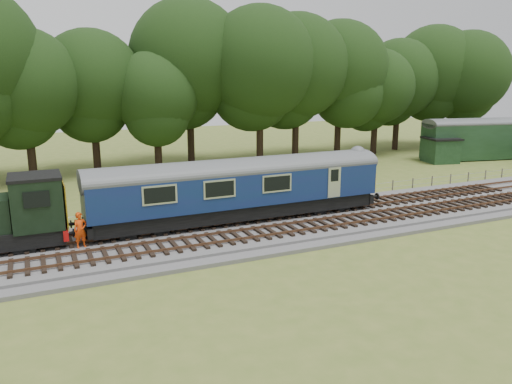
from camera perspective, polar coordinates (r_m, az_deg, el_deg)
name	(u,v)px	position (r m, az deg, el deg)	size (l,w,h in m)	color
ground	(311,223)	(31.23, 6.32, -3.56)	(120.00, 120.00, 0.00)	#566B27
ballast	(311,220)	(31.18, 6.33, -3.26)	(70.00, 7.00, 0.35)	#4C4C4F
track_north	(300,211)	(32.28, 5.07, -2.21)	(67.20, 2.40, 0.21)	black
track_south	(325,224)	(29.81, 7.91, -3.60)	(67.20, 2.40, 0.21)	black
fence	(278,206)	(35.02, 2.57, -1.64)	(64.00, 0.12, 1.00)	#6B6054
tree_line	(200,166)	(50.86, -6.42, 2.99)	(70.00, 8.00, 18.00)	black
dmu_railcar	(240,184)	(29.95, -1.87, 0.93)	(18.05, 2.86, 3.88)	black
worker	(80,230)	(27.02, -19.43, -4.11)	(0.68, 0.45, 1.86)	#F4450C
parked_coach	(498,136)	(60.86, 25.91, 5.76)	(17.34, 6.34, 4.37)	#163217
shed	(441,150)	(55.90, 20.36, 4.55)	(3.85, 3.85, 2.62)	#163217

